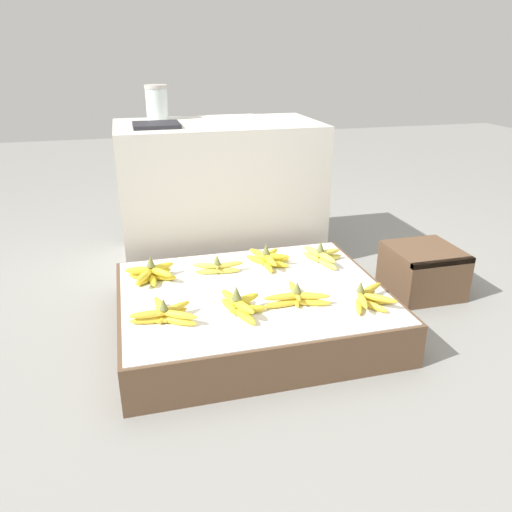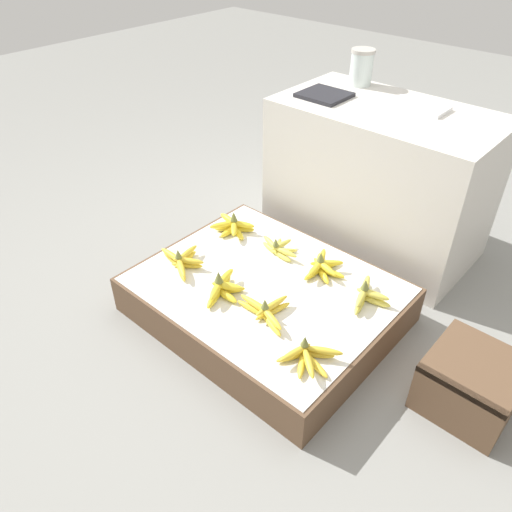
{
  "view_description": "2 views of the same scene",
  "coord_description": "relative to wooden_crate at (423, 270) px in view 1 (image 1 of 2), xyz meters",
  "views": [
    {
      "loc": [
        -0.44,
        -1.73,
        1.07
      ],
      "look_at": [
        0.03,
        0.05,
        0.3
      ],
      "focal_mm": 35.0,
      "sensor_mm": 36.0,
      "label": 1
    },
    {
      "loc": [
        1.05,
        -1.24,
        1.53
      ],
      "look_at": [
        -0.13,
        0.08,
        0.22
      ],
      "focal_mm": 35.0,
      "sensor_mm": 36.0,
      "label": 2
    }
  ],
  "objects": [
    {
      "name": "ground_plane",
      "position": [
        -0.85,
        -0.13,
        -0.11
      ],
      "size": [
        10.0,
        10.0,
        0.0
      ],
      "primitive_type": "plane",
      "color": "gray"
    },
    {
      "name": "banana_bunch_front_midright",
      "position": [
        -0.72,
        -0.28,
        0.1
      ],
      "size": [
        0.26,
        0.18,
        0.09
      ],
      "color": "gold",
      "rests_on": "display_platform"
    },
    {
      "name": "glass_jar",
      "position": [
        -1.11,
        0.88,
        0.7
      ],
      "size": [
        0.12,
        0.12,
        0.17
      ],
      "color": "silver",
      "rests_on": "back_vendor_table"
    },
    {
      "name": "wooden_crate",
      "position": [
        0.0,
        0.0,
        0.0
      ],
      "size": [
        0.31,
        0.31,
        0.22
      ],
      "color": "brown",
      "rests_on": "ground_plane"
    },
    {
      "name": "banana_bunch_middle_midright",
      "position": [
        -0.72,
        0.1,
        0.1
      ],
      "size": [
        0.2,
        0.22,
        0.1
      ],
      "color": "yellow",
      "rests_on": "display_platform"
    },
    {
      "name": "banana_bunch_middle_left",
      "position": [
        -1.23,
        0.07,
        0.1
      ],
      "size": [
        0.21,
        0.18,
        0.11
      ],
      "color": "yellow",
      "rests_on": "display_platform"
    },
    {
      "name": "banana_bunch_middle_midleft",
      "position": [
        -0.96,
        0.08,
        0.09
      ],
      "size": [
        0.22,
        0.13,
        0.09
      ],
      "color": "#DBCC4C",
      "rests_on": "display_platform"
    },
    {
      "name": "display_platform",
      "position": [
        -0.85,
        -0.13,
        -0.02
      ],
      "size": [
        1.05,
        0.84,
        0.18
      ],
      "color": "brown",
      "rests_on": "ground_plane"
    },
    {
      "name": "foam_tray_dark",
      "position": [
        -1.13,
        0.61,
        0.62
      ],
      "size": [
        0.22,
        0.21,
        0.02
      ],
      "color": "#232328",
      "rests_on": "back_vendor_table"
    },
    {
      "name": "foam_tray_white",
      "position": [
        -0.73,
        0.77,
        0.62
      ],
      "size": [
        0.25,
        0.15,
        0.02
      ],
      "color": "white",
      "rests_on": "back_vendor_table"
    },
    {
      "name": "banana_bunch_middle_right",
      "position": [
        -0.48,
        0.06,
        0.1
      ],
      "size": [
        0.17,
        0.22,
        0.1
      ],
      "color": "#DBCC4C",
      "rests_on": "display_platform"
    },
    {
      "name": "banana_bunch_front_midleft",
      "position": [
        -0.94,
        -0.29,
        0.1
      ],
      "size": [
        0.16,
        0.23,
        0.11
      ],
      "color": "yellow",
      "rests_on": "display_platform"
    },
    {
      "name": "back_vendor_table",
      "position": [
        -0.82,
        0.69,
        0.25
      ],
      "size": [
        1.02,
        0.57,
        0.72
      ],
      "color": "beige",
      "rests_on": "ground_plane"
    },
    {
      "name": "banana_bunch_front_left",
      "position": [
        -1.21,
        -0.28,
        0.1
      ],
      "size": [
        0.24,
        0.2,
        0.09
      ],
      "color": "gold",
      "rests_on": "display_platform"
    },
    {
      "name": "banana_bunch_front_right",
      "position": [
        -0.46,
        -0.36,
        0.09
      ],
      "size": [
        0.19,
        0.19,
        0.09
      ],
      "color": "gold",
      "rests_on": "display_platform"
    }
  ]
}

